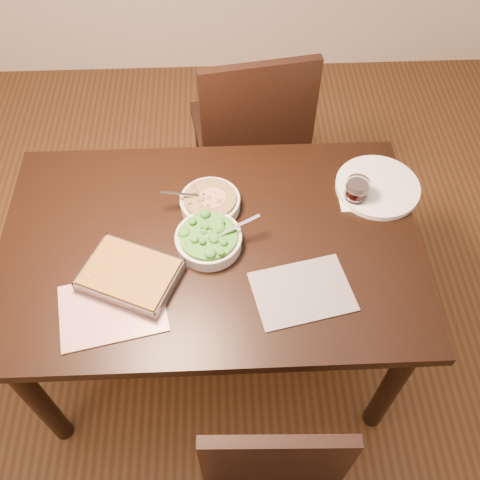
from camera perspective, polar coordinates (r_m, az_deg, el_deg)
The scene contains 11 objects.
ground at distance 2.42m, azimuth -2.40°, elevation -10.68°, with size 4.00×4.00×0.00m, color #432513.
table at distance 1.86m, azimuth -3.08°, elevation -1.90°, with size 1.40×0.90×0.75m.
magazine_a at distance 1.68m, azimuth -13.45°, elevation -7.11°, with size 0.32×0.23×0.01m, color #A0302D.
magazine_b at distance 1.68m, azimuth 6.66°, elevation -5.48°, with size 0.30×0.21×0.01m, color #232229.
coaster at distance 1.93m, azimuth 12.05°, elevation 4.18°, with size 0.10×0.10×0.00m, color white.
stew_bowl at distance 1.85m, azimuth -3.20°, elevation 4.07°, with size 0.23×0.21×0.08m.
broccoli_bowl at distance 1.75m, azimuth -3.36°, elevation 0.06°, with size 0.25×0.22×0.09m.
baking_dish at distance 1.70m, azimuth -11.62°, elevation -3.73°, with size 0.35×0.31×0.05m.
wine_tumbler at distance 1.89m, azimuth 12.30°, elevation 5.16°, with size 0.08×0.08×0.09m.
dinner_plate at distance 1.98m, azimuth 14.45°, elevation 5.53°, with size 0.30×0.30×0.02m, color white.
chair_far at distance 2.42m, azimuth 1.21°, elevation 11.42°, with size 0.54×0.54×1.00m.
Camera 1 is at (0.06, -1.05, 2.18)m, focal length 40.00 mm.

